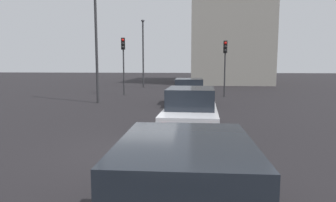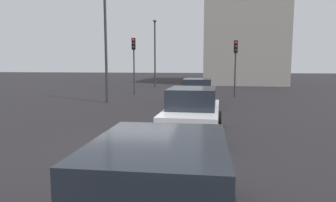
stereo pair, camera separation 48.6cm
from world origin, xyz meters
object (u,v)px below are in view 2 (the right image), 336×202
car_grey_left_lead (197,92)px  car_black_left_third (162,199)px  traffic_light_near_left (134,54)px  street_lamp_kerbside (105,27)px  car_white_left_second (193,113)px  street_lamp_far (155,48)px  traffic_light_near_right (236,57)px

car_grey_left_lead → car_black_left_third: car_grey_left_lead is taller
traffic_light_near_left → street_lamp_kerbside: 5.07m
car_white_left_second → street_lamp_far: size_ratio=0.65×
car_grey_left_lead → car_white_left_second: car_white_left_second is taller
car_white_left_second → traffic_light_near_left: 14.31m
traffic_light_near_right → car_grey_left_lead: bearing=-27.5°
car_grey_left_lead → car_white_left_second: size_ratio=1.04×
car_white_left_second → street_lamp_kerbside: bearing=37.9°
car_black_left_third → traffic_light_near_left: traffic_light_near_left is taller
car_grey_left_lead → car_black_left_third: 14.67m
car_grey_left_lead → street_lamp_far: (13.01, 5.11, 3.41)m
car_grey_left_lead → traffic_light_near_left: traffic_light_near_left is taller
car_grey_left_lead → traffic_light_near_left: bearing=46.6°
street_lamp_kerbside → car_white_left_second: bearing=-143.8°
car_white_left_second → car_grey_left_lead: bearing=3.3°
car_black_left_third → street_lamp_kerbside: 16.40m
traffic_light_near_left → street_lamp_kerbside: street_lamp_kerbside is taller
traffic_light_near_left → car_grey_left_lead: bearing=43.4°
car_grey_left_lead → traffic_light_near_left: size_ratio=1.08×
traffic_light_near_left → street_lamp_far: street_lamp_far is taller
traffic_light_near_right → car_white_left_second: bearing=-7.5°
car_black_left_third → car_grey_left_lead: bearing=0.3°
street_lamp_kerbside → traffic_light_near_right: bearing=-62.8°
traffic_light_near_right → street_lamp_kerbside: 9.49m
traffic_light_near_right → street_lamp_kerbside: bearing=-59.8°
car_grey_left_lead → street_lamp_far: 14.38m
car_grey_left_lead → traffic_light_near_right: bearing=-31.0°
street_lamp_far → car_grey_left_lead: bearing=-158.6°
car_white_left_second → car_black_left_third: (-6.54, -0.04, -0.04)m
car_white_left_second → traffic_light_near_left: traffic_light_near_left is taller
car_grey_left_lead → traffic_light_near_right: size_ratio=1.16×
street_lamp_far → car_black_left_third: bearing=-169.0°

